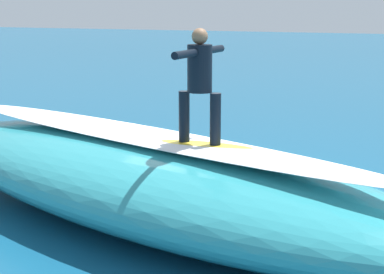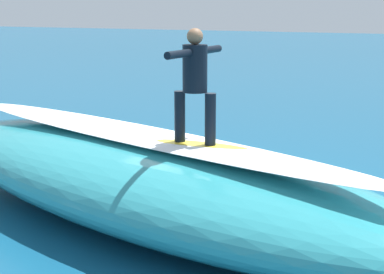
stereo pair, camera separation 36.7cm
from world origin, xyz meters
The scene contains 8 objects.
ground_plane centered at (0.00, 0.00, 0.00)m, with size 120.00×120.00×0.00m, color #145175.
wave_crest centered at (0.13, 1.69, 0.61)m, with size 9.49×2.90×1.21m, color teal.
wave_foam_lip centered at (0.13, 1.69, 1.25)m, with size 8.06×1.01×0.08m, color white.
surfboard_riding centered at (-0.89, 2.02, 1.26)m, with size 2.05×0.55×0.08m, color yellow.
surfer_riding centered at (-0.89, 2.02, 2.15)m, with size 0.58×1.39×1.47m.
surfboard_paddling centered at (0.50, -0.72, 0.05)m, with size 2.37×0.54×0.09m, color silver.
surfer_paddling centered at (0.40, -0.62, 0.23)m, with size 1.40×1.40×0.32m.
foam_patch_far centered at (0.60, -1.15, 0.08)m, with size 0.62×0.51×0.17m, color white.
Camera 1 is at (-3.88, 9.19, 3.05)m, focal length 57.63 mm.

